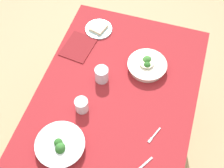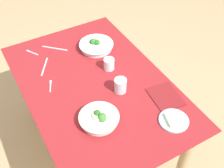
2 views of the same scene
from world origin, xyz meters
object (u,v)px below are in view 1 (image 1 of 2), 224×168
(broccoli_bowl_far, at_px, (60,145))
(bread_side_plate, at_px, (99,29))
(broccoli_bowl_near, at_px, (147,65))
(water_glass_side, at_px, (102,75))
(napkin_folded_upper, at_px, (78,47))
(fork_by_far_bowl, at_px, (154,136))
(water_glass_center, at_px, (82,105))

(broccoli_bowl_far, height_order, bread_side_plate, broccoli_bowl_far)
(broccoli_bowl_near, xyz_separation_m, water_glass_side, (-0.15, 0.23, 0.02))
(broccoli_bowl_far, bearing_deg, napkin_folded_upper, 13.00)
(broccoli_bowl_far, relative_size, fork_by_far_bowl, 2.48)
(broccoli_bowl_near, distance_m, water_glass_side, 0.28)
(fork_by_far_bowl, bearing_deg, bread_side_plate, -117.69)
(water_glass_center, relative_size, napkin_folded_upper, 0.37)
(water_glass_side, relative_size, fork_by_far_bowl, 0.91)
(broccoli_bowl_far, height_order, broccoli_bowl_near, same)
(water_glass_center, bearing_deg, water_glass_side, -10.59)
(bread_side_plate, height_order, water_glass_center, water_glass_center)
(water_glass_side, xyz_separation_m, napkin_folded_upper, (0.19, 0.22, -0.04))
(broccoli_bowl_near, distance_m, napkin_folded_upper, 0.45)
(broccoli_bowl_near, distance_m, bread_side_plate, 0.43)
(broccoli_bowl_far, bearing_deg, broccoli_bowl_near, -25.77)
(broccoli_bowl_near, xyz_separation_m, fork_by_far_bowl, (-0.41, -0.14, -0.03))
(broccoli_bowl_near, distance_m, fork_by_far_bowl, 0.44)
(bread_side_plate, distance_m, water_glass_side, 0.39)
(broccoli_bowl_near, bearing_deg, fork_by_far_bowl, -161.23)
(water_glass_side, bearing_deg, water_glass_center, 169.41)
(bread_side_plate, relative_size, fork_by_far_bowl, 1.70)
(water_glass_center, relative_size, water_glass_side, 0.87)
(broccoli_bowl_far, relative_size, water_glass_center, 3.14)
(bread_side_plate, bearing_deg, fork_by_far_bowl, -140.52)
(water_glass_side, bearing_deg, broccoli_bowl_near, -56.25)
(broccoli_bowl_near, height_order, water_glass_center, water_glass_center)
(water_glass_center, relative_size, fork_by_far_bowl, 0.79)
(broccoli_bowl_far, bearing_deg, bread_side_plate, 5.20)
(water_glass_center, bearing_deg, bread_side_plate, 9.81)
(bread_side_plate, relative_size, water_glass_center, 2.15)
(broccoli_bowl_far, distance_m, fork_by_far_bowl, 0.48)
(water_glass_center, bearing_deg, broccoli_bowl_near, -36.04)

